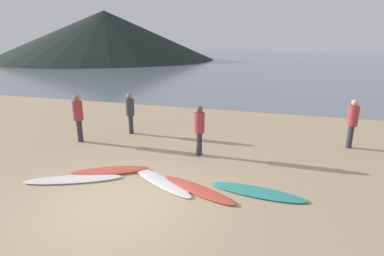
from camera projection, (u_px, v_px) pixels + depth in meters
The scene contains 12 objects.
ground_plane at pixel (215, 114), 16.23m from camera, with size 120.00×120.00×0.20m, color tan.
ocean_water at pixel (272, 59), 62.63m from camera, with size 140.00×100.00×0.01m, color slate.
headland_hill at pixel (105, 35), 60.77m from camera, with size 43.62×43.62×9.47m, color black.
surfboard_0 at pixel (74, 179), 8.27m from camera, with size 2.60×0.54×0.07m, color white.
surfboard_1 at pixel (110, 171), 8.78m from camera, with size 2.22×0.57×0.10m, color #D84C38.
surfboard_2 at pixel (160, 181), 8.19m from camera, with size 2.54×0.49×0.06m, color white.
surfboard_3 at pixel (197, 189), 7.69m from camera, with size 2.33×0.48×0.08m, color #D84C38.
surfboard_4 at pixel (257, 192), 7.58m from camera, with size 2.40×0.60×0.07m, color teal.
person_0 at pixel (199, 126), 9.86m from camera, with size 0.34×0.34×1.68m.
person_1 at pixel (130, 110), 12.22m from camera, with size 0.34×0.34×1.66m.
person_2 at pixel (353, 120), 10.53m from camera, with size 0.35×0.35×1.75m.
person_3 at pixel (78, 114), 11.20m from camera, with size 0.36×0.36×1.79m.
Camera 1 is at (3.56, -5.45, 3.67)m, focal length 28.34 mm.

